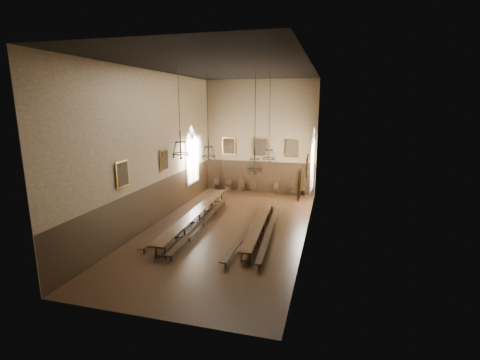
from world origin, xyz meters
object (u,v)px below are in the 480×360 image
at_px(bench_left_inner, 204,223).
at_px(chandelier_front_left, 181,148).
at_px(table_left, 196,218).
at_px(table_right, 260,226).
at_px(chair_0, 217,187).
at_px(chair_2, 242,188).
at_px(chair_6, 290,191).
at_px(chandelier_back_right, 269,152).
at_px(chair_1, 229,188).
at_px(chair_3, 253,189).
at_px(chandelier_back_left, 208,151).
at_px(chandelier_front_right, 255,161).
at_px(bench_left_outer, 185,221).
at_px(chair_7, 302,192).
at_px(bench_right_outer, 271,228).
at_px(chair_5, 276,191).
at_px(bench_right_inner, 254,225).

height_order(bench_left_inner, chandelier_front_left, chandelier_front_left).
height_order(table_left, table_right, table_left).
height_order(chair_0, chair_2, chair_0).
relative_size(chair_6, chandelier_back_right, 0.19).
xyz_separation_m(bench_left_inner, chair_1, (-1.09, 8.68, -0.01)).
xyz_separation_m(chair_3, chandelier_back_right, (2.41, -6.09, 3.94)).
distance_m(chandelier_back_left, chandelier_front_right, 7.12).
distance_m(table_left, table_right, 3.93).
height_order(bench_left_outer, chair_7, chair_7).
bearing_deg(chandelier_front_right, chair_2, 107.68).
relative_size(bench_right_outer, chandelier_front_right, 1.99).
height_order(table_left, chair_1, chair_1).
xyz_separation_m(chair_3, chair_6, (3.06, 0.01, 0.02)).
bearing_deg(chandelier_back_right, chandelier_front_right, -86.72).
height_order(chandelier_back_left, chandelier_front_left, same).
bearing_deg(chandelier_front_right, chair_7, 83.45).
bearing_deg(table_right, chandelier_front_right, -83.56).
height_order(chair_1, chair_6, chair_6).
bearing_deg(bench_right_outer, chair_5, 97.25).
height_order(chair_1, chair_7, chair_7).
relative_size(bench_left_outer, chandelier_front_right, 1.85).
relative_size(table_left, chair_6, 10.81).
bearing_deg(bench_right_inner, bench_left_outer, -175.76).
xyz_separation_m(table_right, chair_7, (1.64, 8.60, -0.06)).
bearing_deg(chair_0, table_right, -74.90).
xyz_separation_m(chair_5, chair_7, (2.08, -0.05, 0.02)).
relative_size(bench_right_inner, chandelier_back_left, 2.01).
bearing_deg(table_right, chair_7, 79.22).
distance_m(chair_1, chair_3, 2.05).
xyz_separation_m(chair_6, chandelier_front_right, (-0.35, -11.44, 4.22)).
bearing_deg(chair_2, bench_right_outer, -78.72).
xyz_separation_m(chair_3, chair_7, (4.03, 0.04, 0.01)).
height_order(table_right, chair_6, chair_6).
xyz_separation_m(bench_left_outer, chair_6, (5.21, 8.73, 0.04)).
bearing_deg(table_left, chandelier_front_left, -84.68).
distance_m(bench_right_outer, chandelier_back_right, 4.66).
relative_size(bench_left_outer, chandelier_back_right, 1.74).
distance_m(chair_2, chair_7, 4.99).
xyz_separation_m(bench_right_outer, chair_3, (-3.04, 8.52, -0.01)).
xyz_separation_m(chair_1, chair_3, (2.05, 0.01, -0.00)).
relative_size(chair_2, chair_7, 1.02).
bearing_deg(chair_7, bench_left_inner, -134.64).
distance_m(bench_left_outer, chair_5, 9.71).
xyz_separation_m(table_left, chair_0, (-1.59, 8.46, -0.12)).
bearing_deg(chair_2, chandelier_back_left, -110.09).
xyz_separation_m(table_left, chair_5, (3.49, 8.48, -0.15)).
bearing_deg(chandelier_back_left, chandelier_front_right, -52.36).
relative_size(bench_right_inner, chandelier_front_right, 2.16).
relative_size(bench_right_outer, chair_6, 10.00).
relative_size(table_right, chair_6, 9.08).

